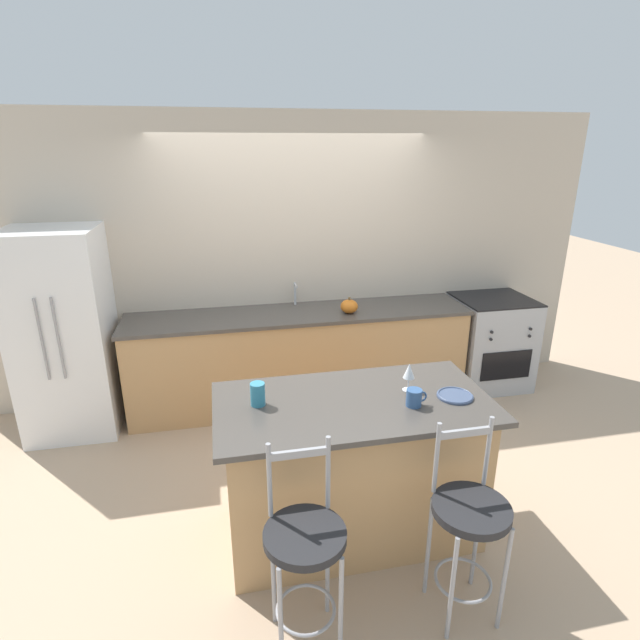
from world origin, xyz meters
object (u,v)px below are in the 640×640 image
bar_stool_far (469,524)px  coffee_mug (414,398)px  oven_range (489,341)px  pumpkin_decoration (349,306)px  refrigerator (65,333)px  tumbler_cup (258,394)px  dinner_plate (455,396)px  bar_stool_near (305,551)px  wine_glass (409,371)px

bar_stool_far → coffee_mug: bearing=99.6°
oven_range → pumpkin_decoration: 1.63m
coffee_mug → pumpkin_decoration: pumpkin_decoration is taller
coffee_mug → refrigerator: bearing=141.5°
refrigerator → coffee_mug: (2.38, -1.89, 0.12)m
refrigerator → tumbler_cup: 2.26m
dinner_plate → bar_stool_near: bearing=-149.3°
oven_range → bar_stool_far: bearing=-121.9°
bar_stool_near → bar_stool_far: 0.85m
bar_stool_far → coffee_mug: 0.72m
bar_stool_far → refrigerator: bearing=135.2°
bar_stool_near → bar_stool_far: same height
refrigerator → bar_stool_near: size_ratio=1.62×
refrigerator → wine_glass: refrigerator is taller
refrigerator → oven_range: bearing=0.3°
dinner_plate → coffee_mug: (-0.28, -0.05, 0.04)m
bar_stool_near → coffee_mug: bearing=36.9°
tumbler_cup → bar_stool_far: bearing=-37.7°
bar_stool_near → tumbler_cup: bar_stool_near is taller
bar_stool_far → coffee_mug: bar_stool_far is taller
refrigerator → dinner_plate: 3.24m
refrigerator → bar_stool_far: bearing=-44.8°
bar_stool_far → wine_glass: size_ratio=6.07×
bar_stool_far → dinner_plate: bar_stool_far is taller
bar_stool_far → dinner_plate: 0.76m
oven_range → bar_stool_near: 3.46m
tumbler_cup → coffee_mug: bearing=-12.5°
bar_stool_near → pumpkin_decoration: bearing=70.3°
refrigerator → dinner_plate: bearing=-34.7°
dinner_plate → pumpkin_decoration: 1.77m
dinner_plate → pumpkin_decoration: size_ratio=1.35×
coffee_mug → pumpkin_decoration: bearing=87.0°
oven_range → dinner_plate: dinner_plate is taller
oven_range → dinner_plate: (-1.36, -1.87, 0.49)m
dinner_plate → wine_glass: wine_glass is taller
oven_range → dinner_plate: bearing=-126.0°
bar_stool_far → tumbler_cup: bar_stool_far is taller
dinner_plate → coffee_mug: 0.29m
dinner_plate → pumpkin_decoration: (-0.19, 1.76, 0.03)m
oven_range → bar_stool_near: bearing=-134.0°
dinner_plate → pumpkin_decoration: pumpkin_decoration is taller
dinner_plate → wine_glass: size_ratio=1.21×
bar_stool_near → coffee_mug: size_ratio=8.68×
refrigerator → tumbler_cup: (1.49, -1.70, 0.14)m
oven_range → wine_glass: bearing=-132.9°
pumpkin_decoration → bar_stool_far: bearing=-90.0°
oven_range → pumpkin_decoration: (-1.55, -0.10, 0.52)m
dinner_plate → coffee_mug: coffee_mug is taller
refrigerator → wine_glass: 2.97m
coffee_mug → tumbler_cup: size_ratio=0.91×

